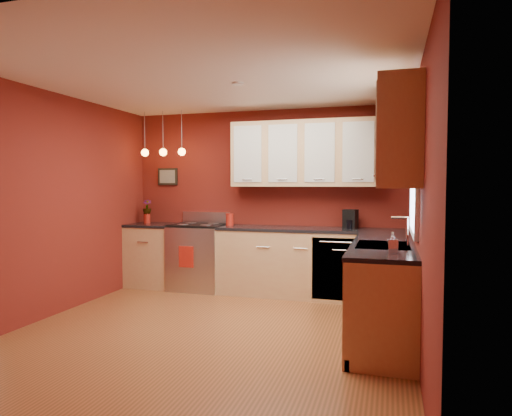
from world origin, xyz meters
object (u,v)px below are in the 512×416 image
(sink, at_px, (383,247))
(soap_pump, at_px, (392,243))
(red_canister, at_px, (230,219))
(coffee_maker, at_px, (350,220))
(gas_range, at_px, (199,256))

(sink, xyz_separation_m, soap_pump, (0.08, -0.55, 0.12))
(red_canister, height_order, soap_pump, soap_pump)
(coffee_maker, xyz_separation_m, soap_pump, (0.54, -2.15, -0.03))
(red_canister, xyz_separation_m, soap_pump, (2.23, -2.09, 0.00))
(coffee_maker, bearing_deg, soap_pump, -60.11)
(gas_range, xyz_separation_m, coffee_maker, (2.17, 0.10, 0.58))
(gas_range, height_order, sink, sink)
(red_canister, xyz_separation_m, coffee_maker, (1.70, 0.05, 0.03))
(soap_pump, bearing_deg, sink, 98.36)
(coffee_maker, distance_m, soap_pump, 2.21)
(sink, distance_m, coffee_maker, 1.67)
(gas_range, distance_m, coffee_maker, 2.24)
(coffee_maker, height_order, soap_pump, coffee_maker)
(gas_range, xyz_separation_m, soap_pump, (2.70, -2.05, 0.55))
(sink, bearing_deg, coffee_maker, 105.90)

